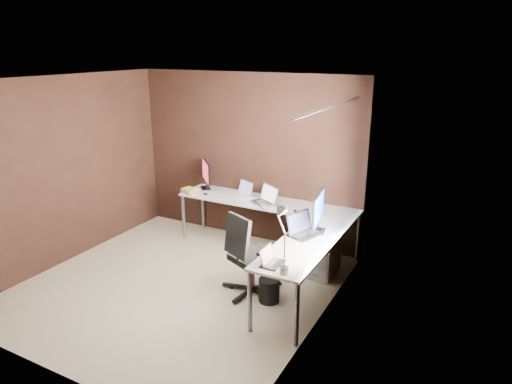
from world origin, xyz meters
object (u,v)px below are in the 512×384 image
(laptop_silver, at_px, (266,200))
(laptop_black_small, at_px, (271,260))
(wastebasket, at_px, (269,290))
(book_stack, at_px, (190,191))
(office_chair, at_px, (250,270))
(desk_lamp, at_px, (281,231))
(monitor_right, at_px, (318,210))
(monitor_left, at_px, (206,173))
(laptop_white, at_px, (243,193))
(laptop_black_big, at_px, (303,230))
(drawer_pedestal, at_px, (320,252))

(laptop_silver, xyz_separation_m, laptop_black_small, (0.89, -1.66, -0.01))
(wastebasket, bearing_deg, book_stack, 149.66)
(book_stack, distance_m, office_chair, 1.95)
(desk_lamp, bearing_deg, monitor_right, 68.02)
(monitor_left, xyz_separation_m, desk_lamp, (2.15, -1.91, 0.17))
(monitor_right, height_order, laptop_white, monitor_right)
(laptop_white, distance_m, laptop_black_big, 1.63)
(wastebasket, bearing_deg, drawer_pedestal, 73.63)
(drawer_pedestal, height_order, office_chair, office_chair)
(book_stack, xyz_separation_m, desk_lamp, (2.25, -1.60, 0.38))
(drawer_pedestal, bearing_deg, monitor_right, -77.67)
(laptop_black_small, bearing_deg, monitor_left, 47.12)
(drawer_pedestal, height_order, laptop_black_big, laptop_black_big)
(laptop_silver, height_order, office_chair, office_chair)
(laptop_silver, xyz_separation_m, laptop_black_big, (0.89, -0.78, 0.00))
(laptop_white, xyz_separation_m, laptop_black_small, (1.34, -1.80, -0.01))
(wastebasket, bearing_deg, laptop_black_big, 62.02)
(laptop_silver, relative_size, book_stack, 1.64)
(laptop_white, distance_m, book_stack, 0.82)
(drawer_pedestal, relative_size, laptop_silver, 1.31)
(monitor_right, xyz_separation_m, book_stack, (-2.24, 0.52, -0.23))
(monitor_left, height_order, laptop_white, monitor_left)
(laptop_black_small, bearing_deg, laptop_white, 36.40)
(laptop_black_big, bearing_deg, laptop_black_small, -160.46)
(book_stack, height_order, desk_lamp, desk_lamp)
(laptop_white, bearing_deg, book_stack, -135.62)
(laptop_black_big, xyz_separation_m, wastebasket, (-0.23, -0.43, -0.64))
(laptop_white, xyz_separation_m, desk_lamp, (1.48, -1.85, 0.36))
(wastebasket, bearing_deg, desk_lamp, -53.49)
(desk_lamp, height_order, office_chair, desk_lamp)
(monitor_left, distance_m, laptop_black_big, 2.25)
(laptop_black_big, bearing_deg, drawer_pedestal, 14.00)
(laptop_white, height_order, laptop_black_small, laptop_white)
(laptop_black_small, xyz_separation_m, book_stack, (-2.12, 1.55, -0.01))
(monitor_left, relative_size, wastebasket, 1.55)
(monitor_left, distance_m, office_chair, 2.12)
(book_stack, bearing_deg, laptop_silver, 5.08)
(monitor_right, height_order, book_stack, monitor_right)
(laptop_black_small, xyz_separation_m, desk_lamp, (0.14, -0.05, 0.37))
(monitor_right, distance_m, office_chair, 1.08)
(office_chair, bearing_deg, wastebasket, 10.95)
(drawer_pedestal, distance_m, desk_lamp, 1.67)
(book_stack, relative_size, wastebasket, 1.00)
(laptop_black_big, distance_m, office_chair, 0.80)
(laptop_white, bearing_deg, drawer_pedestal, 9.48)
(laptop_white, distance_m, laptop_silver, 0.47)
(monitor_right, xyz_separation_m, laptop_silver, (-1.01, 0.63, -0.21))
(monitor_left, distance_m, book_stack, 0.39)
(laptop_black_big, distance_m, laptop_black_small, 0.88)
(drawer_pedestal, height_order, laptop_black_small, laptop_black_small)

